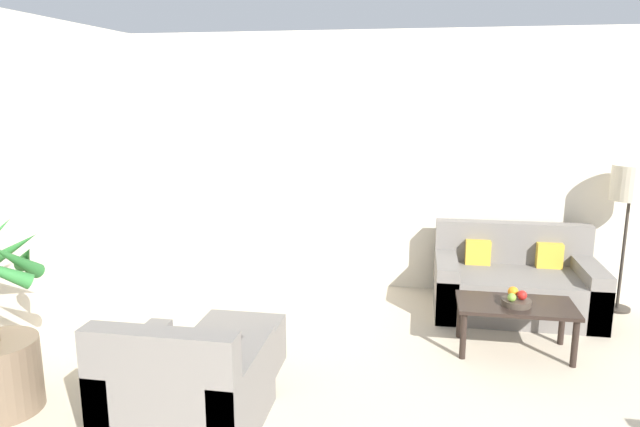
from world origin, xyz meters
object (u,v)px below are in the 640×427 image
at_px(coffee_table, 515,310).
at_px(apple_red, 522,295).
at_px(floor_lamp, 631,189).
at_px(orange_fruit, 513,292).
at_px(apple_green, 512,297).
at_px(armchair, 186,392).
at_px(ottoman, 239,347).
at_px(sofa_loveseat, 514,285).
at_px(fruit_bowl, 516,302).

bearing_deg(coffee_table, apple_red, -48.61).
relative_size(floor_lamp, orange_fruit, 16.92).
relative_size(apple_green, armchair, 0.08).
bearing_deg(armchair, ottoman, 85.60).
distance_m(coffee_table, orange_fruit, 0.15).
relative_size(armchair, ottoman, 1.45).
bearing_deg(apple_green, sofa_loveseat, 79.50).
distance_m(apple_red, ottoman, 2.27).
height_order(armchair, ottoman, armchair).
bearing_deg(coffee_table, armchair, -144.85).
xyz_separation_m(sofa_loveseat, apple_green, (-0.18, -0.98, 0.22)).
relative_size(fruit_bowl, ottoman, 0.38).
bearing_deg(apple_green, floor_lamp, 45.45).
height_order(coffee_table, apple_green, apple_green).
distance_m(floor_lamp, ottoman, 3.86).
height_order(coffee_table, ottoman, coffee_table).
height_order(coffee_table, fruit_bowl, fruit_bowl).
xyz_separation_m(floor_lamp, fruit_bowl, (-1.15, -1.16, -0.76)).
distance_m(floor_lamp, armchair, 4.35).
bearing_deg(apple_red, sofa_loveseat, 84.08).
bearing_deg(floor_lamp, apple_green, -134.55).
bearing_deg(ottoman, apple_red, 16.93).
relative_size(sofa_loveseat, armchair, 1.68).
distance_m(sofa_loveseat, fruit_bowl, 0.95).
bearing_deg(armchair, apple_red, 34.01).
xyz_separation_m(fruit_bowl, apple_green, (-0.04, -0.05, 0.06)).
relative_size(coffee_table, apple_green, 13.54).
height_order(sofa_loveseat, fruit_bowl, sofa_loveseat).
distance_m(apple_red, armchair, 2.68).
distance_m(orange_fruit, ottoman, 2.23).
distance_m(apple_green, armchair, 2.58).
height_order(orange_fruit, armchair, armchair).
distance_m(sofa_loveseat, apple_green, 1.02).
bearing_deg(fruit_bowl, ottoman, -162.81).
bearing_deg(floor_lamp, ottoman, -150.87).
bearing_deg(fruit_bowl, apple_green, -130.70).
relative_size(floor_lamp, armchair, 1.60).
xyz_separation_m(coffee_table, apple_green, (-0.05, -0.09, 0.14)).
xyz_separation_m(coffee_table, ottoman, (-2.11, -0.69, -0.17)).
bearing_deg(orange_fruit, fruit_bowl, -74.16).
relative_size(floor_lamp, apple_green, 20.80).
height_order(floor_lamp, armchair, floor_lamp).
height_order(fruit_bowl, ottoman, fruit_bowl).
bearing_deg(floor_lamp, coffee_table, -135.61).
xyz_separation_m(coffee_table, fruit_bowl, (-0.01, -0.04, 0.08)).
relative_size(floor_lamp, coffee_table, 1.54).
bearing_deg(apple_green, fruit_bowl, 49.30).
distance_m(coffee_table, armchair, 2.66).
bearing_deg(floor_lamp, apple_red, -133.72).
height_order(sofa_loveseat, coffee_table, sofa_loveseat).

